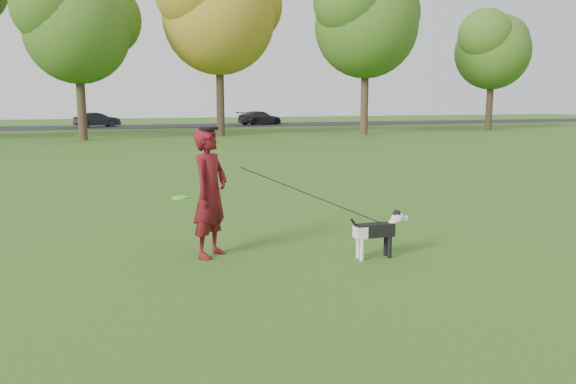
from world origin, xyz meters
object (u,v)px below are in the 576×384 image
object	(u,v)px
car_mid	(97,120)
dog	(379,229)
man	(210,193)
car_right	(260,118)

from	to	relation	value
car_mid	dog	bearing A→B (deg)	166.95
car_mid	man	bearing A→B (deg)	163.75
man	car_mid	xyz separation A→B (m)	(-2.12, 39.86, -0.36)
man	car_right	size ratio (longest dim) A/B	0.47
car_right	car_mid	bearing A→B (deg)	70.67
car_mid	car_right	size ratio (longest dim) A/B	0.87
car_mid	car_right	world-z (taller)	car_right
dog	car_mid	world-z (taller)	car_mid
dog	car_right	world-z (taller)	car_right
dog	car_mid	distance (m)	40.95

